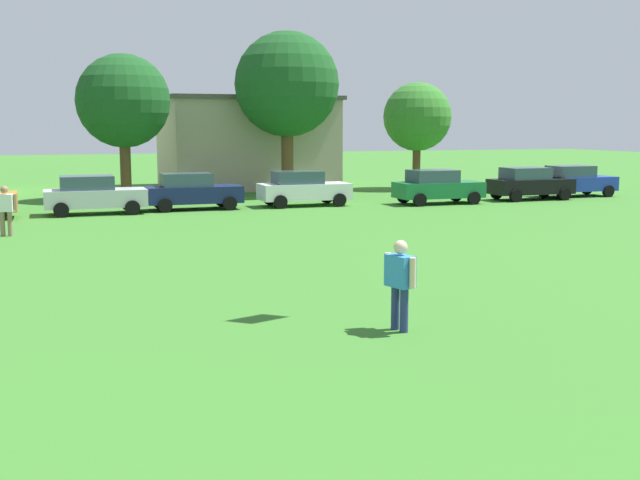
{
  "coord_description": "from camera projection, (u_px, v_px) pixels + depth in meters",
  "views": [
    {
      "loc": [
        -1.68,
        -0.36,
        3.83
      ],
      "look_at": [
        1.89,
        9.91,
        2.25
      ],
      "focal_mm": 44.35,
      "sensor_mm": 36.0,
      "label": 1
    }
  ],
  "objects": [
    {
      "name": "adult_bystander",
      "position": [
        400.0,
        277.0,
        14.73
      ],
      "size": [
        0.46,
        0.79,
        1.73
      ],
      "rotation": [
        0.0,
        0.0,
        1.85
      ],
      "color": "navy",
      "rests_on": "ground"
    },
    {
      "name": "tree_center",
      "position": [
        123.0,
        101.0,
        40.56
      ],
      "size": [
        4.81,
        4.81,
        7.49
      ],
      "color": "brown",
      "rests_on": "ground"
    },
    {
      "name": "house_left",
      "position": [
        245.0,
        142.0,
        49.31
      ],
      "size": [
        10.27,
        8.64,
        5.57
      ],
      "color": "tan",
      "rests_on": "ground"
    },
    {
      "name": "parked_car_blue_6",
      "position": [
        574.0,
        181.0,
        42.82
      ],
      "size": [
        4.3,
        2.02,
        1.68
      ],
      "color": "#1E38AD",
      "rests_on": "ground"
    },
    {
      "name": "parked_car_green_4",
      "position": [
        437.0,
        187.0,
        38.78
      ],
      "size": [
        4.3,
        2.02,
        1.68
      ],
      "color": "#196B38",
      "rests_on": "ground"
    },
    {
      "name": "tree_far_right",
      "position": [
        417.0,
        117.0,
        47.49
      ],
      "size": [
        4.11,
        4.11,
        6.4
      ],
      "color": "brown",
      "rests_on": "ground"
    },
    {
      "name": "parked_car_silver_1",
      "position": [
        93.0,
        195.0,
        34.28
      ],
      "size": [
        4.3,
        2.02,
        1.68
      ],
      "color": "silver",
      "rests_on": "ground"
    },
    {
      "name": "tree_right",
      "position": [
        287.0,
        85.0,
        43.21
      ],
      "size": [
        5.74,
        5.74,
        8.94
      ],
      "color": "brown",
      "rests_on": "ground"
    },
    {
      "name": "parked_car_navy_2",
      "position": [
        192.0,
        191.0,
        36.15
      ],
      "size": [
        4.3,
        2.02,
        1.68
      ],
      "color": "#141E4C",
      "rests_on": "ground"
    },
    {
      "name": "ground_plane",
      "position": [
        96.0,
        229.0,
        29.48
      ],
      "size": [
        160.0,
        160.0,
        0.0
      ],
      "primitive_type": "plane",
      "color": "#387528"
    },
    {
      "name": "bystander_near_trees",
      "position": [
        5.0,
        206.0,
        27.44
      ],
      "size": [
        0.81,
        0.47,
        1.76
      ],
      "rotation": [
        0.0,
        0.0,
        2.86
      ],
      "color": "#8C7259",
      "rests_on": "ground"
    },
    {
      "name": "parked_car_black_5",
      "position": [
        529.0,
        183.0,
        40.94
      ],
      "size": [
        4.3,
        2.02,
        1.68
      ],
      "color": "black",
      "rests_on": "ground"
    },
    {
      "name": "parked_car_white_3",
      "position": [
        303.0,
        188.0,
        37.77
      ],
      "size": [
        4.3,
        2.02,
        1.68
      ],
      "color": "white",
      "rests_on": "ground"
    }
  ]
}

